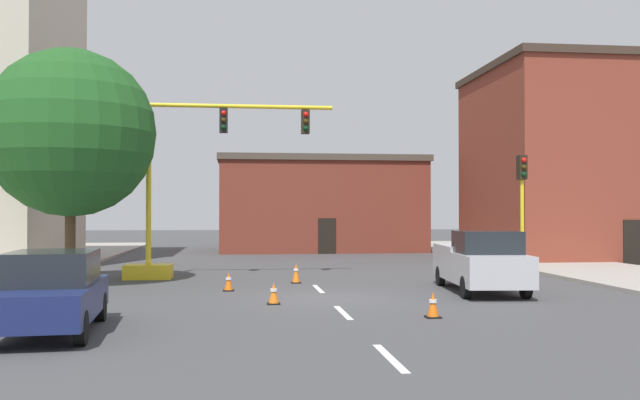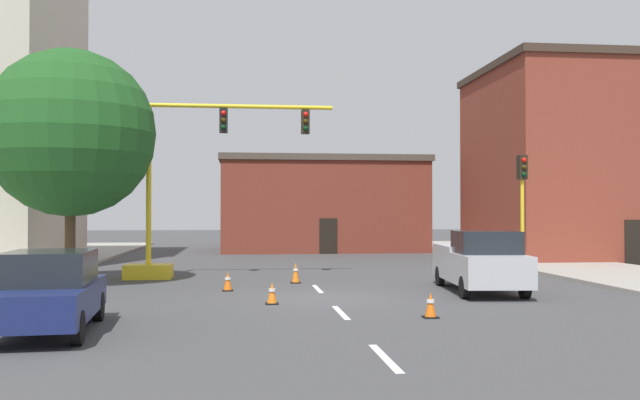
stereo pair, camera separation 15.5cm
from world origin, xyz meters
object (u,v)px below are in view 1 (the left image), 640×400
(pickup_truck_silver, at_px, (480,262))
(traffic_cone_roadside_d, at_px, (433,305))
(traffic_light_pole_right, at_px, (522,188))
(tree_left_near, at_px, (71,133))
(traffic_cone_roadside_a, at_px, (229,282))
(traffic_cone_roadside_c, at_px, (274,293))
(traffic_cone_roadside_b, at_px, (296,273))
(sedan_navy_near_left, at_px, (52,291))
(traffic_signal_gantry, at_px, (174,222))

(pickup_truck_silver, distance_m, traffic_cone_roadside_d, 6.03)
(pickup_truck_silver, bearing_deg, traffic_light_pole_right, 52.52)
(tree_left_near, bearing_deg, traffic_cone_roadside_a, -22.24)
(tree_left_near, relative_size, traffic_cone_roadside_c, 13.44)
(tree_left_near, xyz_separation_m, traffic_cone_roadside_b, (7.93, -0.04, -4.98))
(sedan_navy_near_left, relative_size, traffic_cone_roadside_c, 7.48)
(traffic_cone_roadside_a, xyz_separation_m, traffic_cone_roadside_d, (5.03, -6.33, 0.00))
(traffic_signal_gantry, bearing_deg, tree_left_near, -146.11)
(sedan_navy_near_left, bearing_deg, traffic_light_pole_right, 35.06)
(traffic_light_pole_right, relative_size, tree_left_near, 0.58)
(pickup_truck_silver, xyz_separation_m, traffic_cone_roadside_d, (-3.06, -5.16, -0.66))
(traffic_cone_roadside_b, height_order, traffic_cone_roadside_d, traffic_cone_roadside_b)
(traffic_light_pole_right, relative_size, traffic_cone_roadside_d, 7.56)
(sedan_navy_near_left, distance_m, traffic_cone_roadside_c, 6.40)
(traffic_cone_roadside_d, bearing_deg, traffic_light_pole_right, 56.12)
(tree_left_near, height_order, traffic_cone_roadside_a, tree_left_near)
(pickup_truck_silver, relative_size, traffic_cone_roadside_d, 8.75)
(tree_left_near, relative_size, pickup_truck_silver, 1.50)
(traffic_cone_roadside_a, xyz_separation_m, traffic_cone_roadside_b, (2.39, 2.22, 0.06))
(traffic_cone_roadside_b, distance_m, traffic_cone_roadside_c, 5.73)
(traffic_light_pole_right, bearing_deg, pickup_truck_silver, -127.48)
(traffic_cone_roadside_a, distance_m, traffic_cone_roadside_b, 3.27)
(traffic_signal_gantry, relative_size, traffic_cone_roadside_a, 12.78)
(tree_left_near, bearing_deg, traffic_light_pole_right, 2.68)
(traffic_light_pole_right, bearing_deg, traffic_cone_roadside_c, -147.22)
(traffic_cone_roadside_c, bearing_deg, traffic_cone_roadside_a, 110.86)
(traffic_signal_gantry, bearing_deg, traffic_cone_roadside_a, -64.51)
(traffic_cone_roadside_b, bearing_deg, traffic_cone_roadside_c, -101.02)
(traffic_signal_gantry, distance_m, traffic_cone_roadside_d, 13.16)
(traffic_light_pole_right, relative_size, pickup_truck_silver, 0.86)
(traffic_signal_gantry, relative_size, traffic_cone_roadside_d, 12.73)
(pickup_truck_silver, relative_size, sedan_navy_near_left, 1.20)
(traffic_signal_gantry, distance_m, traffic_cone_roadside_a, 5.36)
(traffic_signal_gantry, bearing_deg, traffic_cone_roadside_b, -26.90)
(sedan_navy_near_left, relative_size, traffic_cone_roadside_d, 7.28)
(traffic_cone_roadside_b, relative_size, traffic_cone_roadside_c, 1.23)
(tree_left_near, bearing_deg, traffic_cone_roadside_d, -39.13)
(traffic_signal_gantry, xyz_separation_m, traffic_cone_roadside_c, (3.46, -7.94, -1.88))
(traffic_signal_gantry, xyz_separation_m, traffic_light_pole_right, (13.49, -1.48, 1.34))
(traffic_signal_gantry, height_order, traffic_cone_roadside_b, traffic_signal_gantry)
(traffic_signal_gantry, height_order, tree_left_near, tree_left_near)
(traffic_light_pole_right, bearing_deg, sedan_navy_near_left, -144.94)
(traffic_cone_roadside_c, distance_m, traffic_cone_roadside_d, 4.74)
(pickup_truck_silver, relative_size, traffic_cone_roadside_a, 8.78)
(traffic_light_pole_right, distance_m, pickup_truck_silver, 5.91)
(traffic_signal_gantry, relative_size, tree_left_near, 0.97)
(traffic_cone_roadside_d, bearing_deg, pickup_truck_silver, 59.32)
(traffic_cone_roadside_b, bearing_deg, tree_left_near, 179.69)
(traffic_light_pole_right, distance_m, traffic_cone_roadside_a, 12.17)
(traffic_light_pole_right, height_order, traffic_cone_roadside_b, traffic_light_pole_right)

